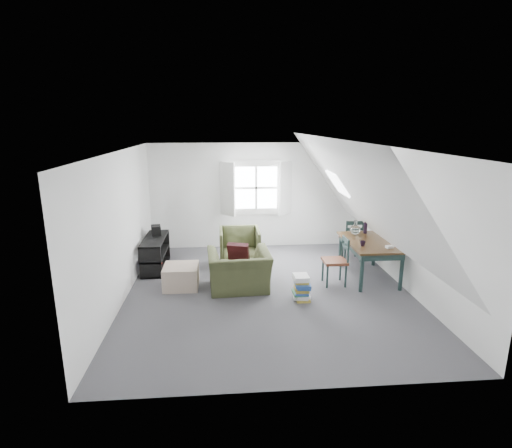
{
  "coord_description": "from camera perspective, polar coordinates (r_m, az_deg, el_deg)",
  "views": [
    {
      "loc": [
        -0.78,
        -6.63,
        2.96
      ],
      "look_at": [
        -0.18,
        0.6,
        1.1
      ],
      "focal_mm": 28.0,
      "sensor_mm": 36.0,
      "label": 1
    }
  ],
  "objects": [
    {
      "name": "wall_left",
      "position": [
        7.06,
        -18.73,
        -0.44
      ],
      "size": [
        0.0,
        5.5,
        5.5
      ],
      "primitive_type": "plane",
      "rotation": [
        1.57,
        0.0,
        1.57
      ],
      "color": "white",
      "rests_on": "ground"
    },
    {
      "name": "paper_box",
      "position": [
        7.65,
        18.54,
        -3.11
      ],
      "size": [
        0.15,
        0.11,
        0.04
      ],
      "primitive_type": "cube",
      "rotation": [
        0.0,
        0.0,
        0.21
      ],
      "color": "white",
      "rests_on": "dining_table"
    },
    {
      "name": "demijohn",
      "position": [
        8.3,
        13.97,
        -0.72
      ],
      "size": [
        0.21,
        0.21,
        0.29
      ],
      "rotation": [
        0.0,
        0.0,
        0.38
      ],
      "color": "silver",
      "rests_on": "dining_table"
    },
    {
      "name": "wall_right",
      "position": [
        7.58,
        20.99,
        0.36
      ],
      "size": [
        0.0,
        5.5,
        5.5
      ],
      "primitive_type": "plane",
      "rotation": [
        1.57,
        0.0,
        -1.57
      ],
      "color": "white",
      "rests_on": "ground"
    },
    {
      "name": "dormer_window",
      "position": [
        9.45,
        0.03,
        5.16
      ],
      "size": [
        1.71,
        0.35,
        1.3
      ],
      "color": "white",
      "rests_on": "wall_back"
    },
    {
      "name": "dining_chair_far",
      "position": [
        8.97,
        13.51,
        -2.08
      ],
      "size": [
        0.44,
        0.44,
        0.93
      ],
      "rotation": [
        0.0,
        0.0,
        3.32
      ],
      "color": "#5C2C1C",
      "rests_on": "floor"
    },
    {
      "name": "floor",
      "position": [
        7.3,
        1.8,
        -9.58
      ],
      "size": [
        5.5,
        5.5,
        0.0
      ],
      "primitive_type": "plane",
      "color": "#4A494E",
      "rests_on": "ground"
    },
    {
      "name": "wall_back",
      "position": [
        9.56,
        -0.01,
        4.05
      ],
      "size": [
        5.0,
        0.0,
        5.0
      ],
      "primitive_type": "plane",
      "rotation": [
        1.57,
        0.0,
        0.0
      ],
      "color": "white",
      "rests_on": "ground"
    },
    {
      "name": "armchair_near",
      "position": [
        7.39,
        -2.42,
        -9.25
      ],
      "size": [
        1.16,
        1.03,
        0.72
      ],
      "primitive_type": "imported",
      "rotation": [
        0.0,
        0.0,
        3.2
      ],
      "color": "#3C4225",
      "rests_on": "floor"
    },
    {
      "name": "cup",
      "position": [
        7.62,
        14.97,
        -3.07
      ],
      "size": [
        0.12,
        0.12,
        0.1
      ],
      "primitive_type": "imported",
      "rotation": [
        0.0,
        0.0,
        -0.15
      ],
      "color": "black",
      "rests_on": "dining_table"
    },
    {
      "name": "armchair_far",
      "position": [
        8.64,
        -2.32,
        -5.69
      ],
      "size": [
        0.84,
        0.87,
        0.79
      ],
      "primitive_type": "imported",
      "rotation": [
        0.0,
        0.0,
        0.0
      ],
      "color": "#3C4225",
      "rests_on": "floor"
    },
    {
      "name": "electronics_box",
      "position": [
        8.69,
        -14.09,
        -0.9
      ],
      "size": [
        0.24,
        0.29,
        0.21
      ],
      "primitive_type": "cube",
      "rotation": [
        0.0,
        0.0,
        0.21
      ],
      "color": "black",
      "rests_on": "media_shelf"
    },
    {
      "name": "slope_left",
      "position": [
        6.77,
        -11.25,
        4.01
      ],
      "size": [
        3.19,
        5.5,
        4.48
      ],
      "primitive_type": "plane",
      "rotation": [
        0.0,
        2.19,
        0.0
      ],
      "color": "white",
      "rests_on": "wall_left"
    },
    {
      "name": "media_shelf",
      "position": [
        8.54,
        -14.22,
        -4.31
      ],
      "size": [
        0.42,
        1.27,
        0.65
      ],
      "rotation": [
        0.0,
        0.0,
        0.06
      ],
      "color": "black",
      "rests_on": "floor"
    },
    {
      "name": "magazine_stack",
      "position": [
        6.94,
        6.55,
        -9.02
      ],
      "size": [
        0.32,
        0.39,
        0.43
      ],
      "rotation": [
        0.0,
        0.0,
        -0.29
      ],
      "color": "#B29933",
      "rests_on": "floor"
    },
    {
      "name": "ceiling",
      "position": [
        6.69,
        1.97,
        10.41
      ],
      "size": [
        5.5,
        5.5,
        0.0
      ],
      "primitive_type": "plane",
      "rotation": [
        3.14,
        0.0,
        0.0
      ],
      "color": "white",
      "rests_on": "wall_back"
    },
    {
      "name": "dining_table",
      "position": [
        8.0,
        15.91,
        -3.03
      ],
      "size": [
        0.89,
        1.48,
        0.74
      ],
      "rotation": [
        0.0,
        0.0,
        -0.05
      ],
      "color": "#34200D",
      "rests_on": "floor"
    },
    {
      "name": "vase_twigs",
      "position": [
        8.47,
        15.37,
        -0.45
      ],
      "size": [
        0.07,
        0.08,
        0.57
      ],
      "rotation": [
        0.0,
        0.0,
        0.17
      ],
      "color": "black",
      "rests_on": "dining_table"
    },
    {
      "name": "ottoman",
      "position": [
        7.52,
        -10.64,
        -7.37
      ],
      "size": [
        0.62,
        0.62,
        0.41
      ],
      "primitive_type": "cube",
      "rotation": [
        0.0,
        0.0,
        -0.0
      ],
      "color": "tan",
      "rests_on": "floor"
    },
    {
      "name": "throw_pillow",
      "position": [
        7.3,
        -2.52,
        -4.14
      ],
      "size": [
        0.43,
        0.31,
        0.4
      ],
      "primitive_type": "cube",
      "rotation": [
        0.31,
        0.0,
        -0.27
      ],
      "color": "#360E12",
      "rests_on": "armchair_near"
    },
    {
      "name": "slope_right",
      "position": [
        7.12,
        14.44,
        4.33
      ],
      "size": [
        3.19,
        5.5,
        4.48
      ],
      "primitive_type": "plane",
      "rotation": [
        0.0,
        -2.19,
        0.0
      ],
      "color": "white",
      "rests_on": "wall_right"
    },
    {
      "name": "skylight",
      "position": [
        8.35,
        11.55,
        5.7
      ],
      "size": [
        0.35,
        0.75,
        0.47
      ],
      "primitive_type": "cube",
      "rotation": [
        0.0,
        0.95,
        0.0
      ],
      "color": "white",
      "rests_on": "slope_right"
    },
    {
      "name": "dining_chair_near",
      "position": [
        7.59,
        11.44,
        -5.08
      ],
      "size": [
        0.43,
        0.43,
        0.91
      ],
      "rotation": [
        0.0,
        0.0,
        -1.34
      ],
      "color": "#5C2C1C",
      "rests_on": "floor"
    },
    {
      "name": "wall_front",
      "position": [
        4.3,
        6.12,
        -9.1
      ],
      "size": [
        5.0,
        0.0,
        5.0
      ],
      "primitive_type": "plane",
      "rotation": [
        -1.57,
        0.0,
        0.0
      ],
      "color": "white",
      "rests_on": "ground"
    }
  ]
}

